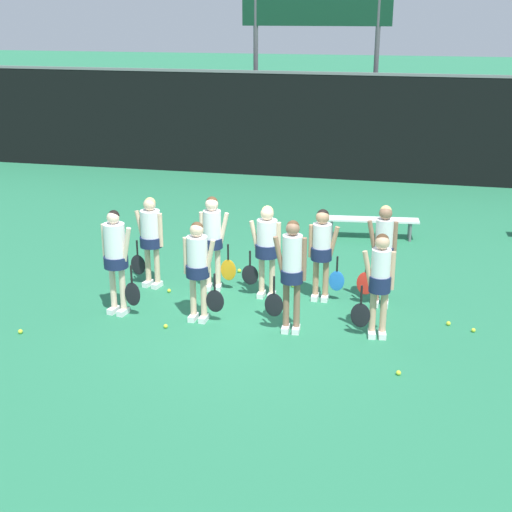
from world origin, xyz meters
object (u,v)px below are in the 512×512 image
(tennis_ball_6, at_px, (399,373))
(tennis_ball_5, at_px, (166,326))
(tennis_ball_3, at_px, (448,323))
(player_3, at_px, (380,278))
(player_2, at_px, (292,267))
(tennis_ball_7, at_px, (293,285))
(player_5, at_px, (213,235))
(player_0, at_px, (116,253))
(tennis_ball_4, at_px, (473,330))
(tennis_ball_8, at_px, (169,291))
(player_6, at_px, (267,244))
(bench_courtside, at_px, (371,221))
(player_1, at_px, (198,263))
(player_4, at_px, (151,234))
(tennis_ball_2, at_px, (239,271))
(player_7, at_px, (322,247))
(tennis_ball_1, at_px, (20,331))
(player_8, at_px, (383,248))
(tennis_ball_0, at_px, (260,273))
(scoreboard, at_px, (316,19))

(tennis_ball_6, bearing_deg, tennis_ball_5, 168.86)
(tennis_ball_3, bearing_deg, player_3, -149.33)
(player_2, relative_size, tennis_ball_7, 27.12)
(player_5, bearing_deg, player_0, -138.95)
(tennis_ball_4, bearing_deg, player_5, 169.49)
(tennis_ball_5, bearing_deg, tennis_ball_8, 107.64)
(player_5, xyz_separation_m, tennis_ball_8, (-0.72, -0.34, -0.98))
(player_3, bearing_deg, player_5, 149.22)
(player_0, bearing_deg, tennis_ball_3, 18.21)
(player_3, xyz_separation_m, tennis_ball_5, (-3.24, -0.47, -0.92))
(player_0, height_order, player_5, player_0)
(player_6, relative_size, tennis_ball_8, 24.66)
(bench_courtside, relative_size, player_1, 1.27)
(player_4, height_order, tennis_ball_6, player_4)
(player_4, xyz_separation_m, tennis_ball_2, (1.35, 1.03, -0.94))
(tennis_ball_7, bearing_deg, player_3, -46.62)
(player_2, bearing_deg, player_7, 75.81)
(tennis_ball_1, height_order, tennis_ball_4, tennis_ball_1)
(player_7, xyz_separation_m, player_8, (1.01, -0.03, 0.07))
(tennis_ball_1, bearing_deg, tennis_ball_6, -0.15)
(bench_courtside, xyz_separation_m, tennis_ball_6, (0.87, -6.12, -0.35))
(tennis_ball_1, bearing_deg, player_3, 12.28)
(player_2, bearing_deg, tennis_ball_7, 96.18)
(tennis_ball_0, xyz_separation_m, tennis_ball_4, (3.79, -1.73, -0.00))
(scoreboard, xyz_separation_m, player_2, (1.48, -11.69, -3.42))
(tennis_ball_7, bearing_deg, tennis_ball_2, 155.42)
(scoreboard, xyz_separation_m, player_5, (-0.18, -10.27, -3.46))
(tennis_ball_4, bearing_deg, player_6, 168.77)
(scoreboard, distance_m, tennis_ball_2, 10.35)
(player_1, relative_size, tennis_ball_2, 22.88)
(scoreboard, height_order, player_3, scoreboard)
(tennis_ball_8, bearing_deg, player_6, 6.78)
(player_2, height_order, tennis_ball_5, player_2)
(tennis_ball_5, relative_size, tennis_ball_6, 0.96)
(bench_courtside, distance_m, tennis_ball_7, 3.44)
(tennis_ball_1, distance_m, tennis_ball_3, 6.70)
(player_4, distance_m, tennis_ball_0, 2.24)
(bench_courtside, distance_m, player_4, 5.23)
(player_1, height_order, tennis_ball_8, player_1)
(player_6, bearing_deg, scoreboard, 95.39)
(player_0, xyz_separation_m, tennis_ball_6, (4.57, -1.11, -1.00))
(tennis_ball_0, relative_size, tennis_ball_6, 0.95)
(player_6, relative_size, tennis_ball_3, 23.42)
(tennis_ball_6, bearing_deg, player_8, 99.78)
(bench_courtside, distance_m, player_3, 5.00)
(tennis_ball_4, bearing_deg, tennis_ball_0, 155.39)
(player_7, bearing_deg, tennis_ball_8, -173.71)
(tennis_ball_0, xyz_separation_m, tennis_ball_7, (0.72, -0.51, 0.00))
(player_1, relative_size, tennis_ball_1, 22.97)
(player_1, relative_size, player_4, 1.00)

